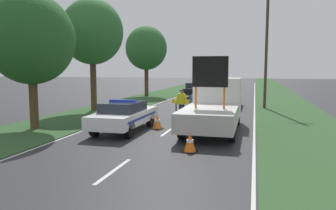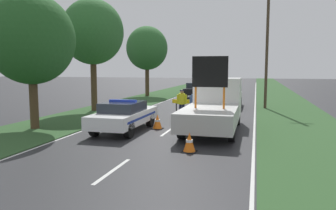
{
  "view_description": "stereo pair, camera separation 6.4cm",
  "coord_description": "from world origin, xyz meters",
  "px_view_note": "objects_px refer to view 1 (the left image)",
  "views": [
    {
      "loc": [
        3.79,
        -14.25,
        2.9
      ],
      "look_at": [
        -0.27,
        1.07,
        1.1
      ],
      "focal_mm": 35.0,
      "sensor_mm": 36.0,
      "label": 1
    },
    {
      "loc": [
        3.85,
        -14.24,
        2.9
      ],
      "look_at": [
        -0.27,
        1.07,
        1.1
      ],
      "focal_mm": 35.0,
      "sensor_mm": 36.0,
      "label": 2
    }
  ],
  "objects_px": {
    "traffic_cone_near_truck": "(157,122)",
    "queued_car_hatch_blue": "(203,86)",
    "traffic_cone_centre_front": "(190,142)",
    "traffic_cone_behind_barrier": "(147,114)",
    "traffic_cone_near_police": "(180,111)",
    "roadside_tree_mid_left": "(92,32)",
    "queued_car_sedan_black": "(195,90)",
    "roadside_tree_near_left": "(31,39)",
    "police_car": "(124,115)",
    "pedestrian_civilian": "(195,103)",
    "roadside_tree_near_right": "(146,48)",
    "police_officer": "(182,101)",
    "queued_car_sedan_silver": "(228,96)",
    "queued_car_wagon_maroon": "(210,84)",
    "utility_pole": "(266,46)",
    "road_barrier": "(192,103)",
    "work_truck": "(214,106)"
  },
  "relations": [
    {
      "from": "traffic_cone_centre_front",
      "to": "traffic_cone_behind_barrier",
      "type": "xyz_separation_m",
      "value": [
        -3.76,
        6.57,
        -0.04
      ]
    },
    {
      "from": "roadside_tree_near_left",
      "to": "queued_car_sedan_black",
      "type": "bearing_deg",
      "value": 76.64
    },
    {
      "from": "queued_car_sedan_black",
      "to": "traffic_cone_near_police",
      "type": "bearing_deg",
      "value": 95.83
    },
    {
      "from": "traffic_cone_near_police",
      "to": "queued_car_sedan_black",
      "type": "xyz_separation_m",
      "value": [
        -1.29,
        12.68,
        0.47
      ]
    },
    {
      "from": "roadside_tree_near_left",
      "to": "traffic_cone_behind_barrier",
      "type": "bearing_deg",
      "value": 45.04
    },
    {
      "from": "traffic_cone_near_truck",
      "to": "roadside_tree_near_left",
      "type": "bearing_deg",
      "value": -165.09
    },
    {
      "from": "police_officer",
      "to": "queued_car_sedan_silver",
      "type": "bearing_deg",
      "value": -108.42
    },
    {
      "from": "pedestrian_civilian",
      "to": "roadside_tree_mid_left",
      "type": "bearing_deg",
      "value": 165.34
    },
    {
      "from": "traffic_cone_behind_barrier",
      "to": "police_car",
      "type": "bearing_deg",
      "value": -88.26
    },
    {
      "from": "pedestrian_civilian",
      "to": "traffic_cone_centre_front",
      "type": "distance_m",
      "value": 7.07
    },
    {
      "from": "traffic_cone_near_truck",
      "to": "traffic_cone_centre_front",
      "type": "bearing_deg",
      "value": -58.88
    },
    {
      "from": "queued_car_wagon_maroon",
      "to": "roadside_tree_mid_left",
      "type": "relative_size",
      "value": 0.53
    },
    {
      "from": "pedestrian_civilian",
      "to": "queued_car_sedan_black",
      "type": "height_order",
      "value": "pedestrian_civilian"
    },
    {
      "from": "road_barrier",
      "to": "traffic_cone_centre_front",
      "type": "height_order",
      "value": "road_barrier"
    },
    {
      "from": "traffic_cone_near_truck",
      "to": "queued_car_hatch_blue",
      "type": "distance_m",
      "value": 23.7
    },
    {
      "from": "utility_pole",
      "to": "traffic_cone_behind_barrier",
      "type": "bearing_deg",
      "value": -133.73
    },
    {
      "from": "traffic_cone_behind_barrier",
      "to": "queued_car_sedan_black",
      "type": "bearing_deg",
      "value": 89.13
    },
    {
      "from": "work_truck",
      "to": "roadside_tree_near_left",
      "type": "distance_m",
      "value": 9.09
    },
    {
      "from": "police_car",
      "to": "police_officer",
      "type": "xyz_separation_m",
      "value": [
        1.73,
        4.41,
        0.25
      ]
    },
    {
      "from": "road_barrier",
      "to": "queued_car_sedan_silver",
      "type": "height_order",
      "value": "queued_car_sedan_silver"
    },
    {
      "from": "traffic_cone_behind_barrier",
      "to": "roadside_tree_near_left",
      "type": "bearing_deg",
      "value": -134.96
    },
    {
      "from": "traffic_cone_centre_front",
      "to": "roadside_tree_near_left",
      "type": "distance_m",
      "value": 9.18
    },
    {
      "from": "queued_car_wagon_maroon",
      "to": "roadside_tree_near_right",
      "type": "distance_m",
      "value": 13.13
    },
    {
      "from": "roadside_tree_mid_left",
      "to": "traffic_cone_near_truck",
      "type": "bearing_deg",
      "value": -40.82
    },
    {
      "from": "work_truck",
      "to": "queued_car_hatch_blue",
      "type": "bearing_deg",
      "value": -81.87
    },
    {
      "from": "police_officer",
      "to": "queued_car_hatch_blue",
      "type": "bearing_deg",
      "value": -84.38
    },
    {
      "from": "police_car",
      "to": "traffic_cone_near_truck",
      "type": "distance_m",
      "value": 1.64
    },
    {
      "from": "pedestrian_civilian",
      "to": "roadside_tree_near_right",
      "type": "xyz_separation_m",
      "value": [
        -7.62,
        14.29,
        3.92
      ]
    },
    {
      "from": "police_officer",
      "to": "roadside_tree_near_right",
      "type": "xyz_separation_m",
      "value": [
        -6.78,
        13.86,
        3.91
      ]
    },
    {
      "from": "work_truck",
      "to": "police_officer",
      "type": "relative_size",
      "value": 3.74
    },
    {
      "from": "queued_car_sedan_silver",
      "to": "roadside_tree_near_left",
      "type": "bearing_deg",
      "value": 54.24
    },
    {
      "from": "traffic_cone_centre_front",
      "to": "utility_pole",
      "type": "bearing_deg",
      "value": 78.08
    },
    {
      "from": "queued_car_sedan_black",
      "to": "traffic_cone_centre_front",
      "type": "bearing_deg",
      "value": 99.57
    },
    {
      "from": "work_truck",
      "to": "queued_car_sedan_black",
      "type": "height_order",
      "value": "work_truck"
    },
    {
      "from": "police_car",
      "to": "queued_car_wagon_maroon",
      "type": "bearing_deg",
      "value": 86.84
    },
    {
      "from": "traffic_cone_near_police",
      "to": "queued_car_sedan_silver",
      "type": "xyz_separation_m",
      "value": [
        2.48,
        5.39,
        0.52
      ]
    },
    {
      "from": "traffic_cone_behind_barrier",
      "to": "queued_car_sedan_silver",
      "type": "bearing_deg",
      "value": 60.92
    },
    {
      "from": "traffic_cone_centre_front",
      "to": "roadside_tree_mid_left",
      "type": "height_order",
      "value": "roadside_tree_mid_left"
    },
    {
      "from": "queued_car_hatch_blue",
      "to": "police_car",
      "type": "bearing_deg",
      "value": 90.38
    },
    {
      "from": "traffic_cone_near_truck",
      "to": "queued_car_sedan_silver",
      "type": "relative_size",
      "value": 0.17
    },
    {
      "from": "police_officer",
      "to": "queued_car_sedan_silver",
      "type": "distance_m",
      "value": 6.72
    },
    {
      "from": "utility_pole",
      "to": "police_car",
      "type": "bearing_deg",
      "value": -121.74
    },
    {
      "from": "work_truck",
      "to": "traffic_cone_near_police",
      "type": "bearing_deg",
      "value": -58.62
    },
    {
      "from": "police_car",
      "to": "queued_car_sedan_silver",
      "type": "distance_m",
      "value": 11.45
    },
    {
      "from": "roadside_tree_mid_left",
      "to": "police_car",
      "type": "bearing_deg",
      "value": -52.3
    },
    {
      "from": "traffic_cone_near_police",
      "to": "roadside_tree_mid_left",
      "type": "relative_size",
      "value": 0.08
    },
    {
      "from": "queued_car_sedan_silver",
      "to": "queued_car_hatch_blue",
      "type": "bearing_deg",
      "value": -73.63
    },
    {
      "from": "queued_car_sedan_black",
      "to": "queued_car_wagon_maroon",
      "type": "bearing_deg",
      "value": -89.57
    },
    {
      "from": "pedestrian_civilian",
      "to": "roadside_tree_near_right",
      "type": "bearing_deg",
      "value": 119.63
    },
    {
      "from": "roadside_tree_near_left",
      "to": "traffic_cone_near_police",
      "type": "bearing_deg",
      "value": 46.32
    }
  ]
}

